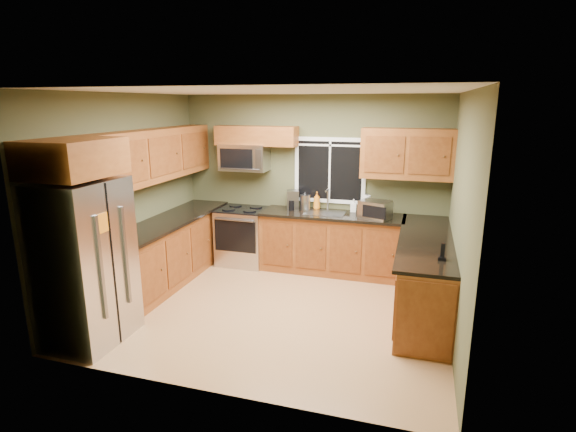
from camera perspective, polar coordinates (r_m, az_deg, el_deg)
The scene contains 28 objects.
floor at distance 5.90m, azimuth -1.47°, elevation -11.68°, with size 4.20×4.20×0.00m, color #B27D4E.
ceiling at distance 5.31m, azimuth -1.66°, elevation 15.57°, with size 4.20×4.20×0.00m, color white.
back_wall at distance 7.14m, azimuth 2.95°, elevation 4.32°, with size 4.20×4.20×0.00m, color #4E4F30.
front_wall at distance 3.84m, azimuth -9.98°, elevation -4.59°, with size 4.20×4.20×0.00m, color #4E4F30.
left_wall at distance 6.40m, azimuth -19.73°, elevation 2.35°, with size 3.60×3.60×0.00m, color #4E4F30.
right_wall at distance 5.20m, azimuth 20.99°, elevation -0.35°, with size 3.60×3.60×0.00m, color #4E4F30.
window at distance 7.03m, azimuth 5.33°, elevation 5.79°, with size 1.12×0.03×1.02m.
base_cabinets_left at distance 6.85m, azimuth -14.74°, elevation -4.35°, with size 0.60×2.65×0.90m, color brown.
countertop_left at distance 6.70m, azimuth -14.81°, elevation -0.56°, with size 0.65×2.65×0.04m, color black.
base_cabinets_back at distance 6.99m, azimuth 5.59°, elevation -3.56°, with size 2.17×0.60×0.90m, color brown.
countertop_back at distance 6.83m, azimuth 5.64°, elevation 0.13°, with size 2.17×0.65×0.04m, color black.
base_cabinets_peninsula at distance 5.97m, azimuth 17.00°, elevation -7.27°, with size 0.60×2.52×0.90m.
countertop_peninsula at distance 5.83m, azimuth 17.08°, elevation -2.92°, with size 0.65×2.50×0.04m, color black.
upper_cabinets_left at distance 6.62m, azimuth -16.52°, elevation 7.44°, with size 0.33×2.65×0.72m, color brown.
upper_cabinets_back_left at distance 7.15m, azimuth -4.03°, elevation 10.13°, with size 1.30×0.33×0.30m, color brown.
upper_cabinets_back_right at distance 6.71m, azimuth 14.88°, elevation 7.63°, with size 1.30×0.33×0.72m, color brown.
upper_cabinet_over_fridge at distance 5.08m, azimuth -25.68°, elevation 6.68°, with size 0.72×0.90×0.38m, color brown.
refrigerator at distance 5.32m, azimuth -24.38°, elevation -5.44°, with size 0.74×0.90×1.80m.
range at distance 7.36m, azimuth -5.73°, elevation -2.50°, with size 0.76×0.69×0.94m.
microwave at distance 7.22m, azimuth -5.57°, elevation 7.43°, with size 0.76×0.41×0.42m.
sink at distance 6.87m, azimuth 4.73°, elevation 0.49°, with size 0.60×0.42×0.36m.
toaster_oven at distance 6.61m, azimuth 11.01°, elevation 0.80°, with size 0.50×0.45×0.26m.
coffee_maker at distance 7.06m, azimuth 0.59°, elevation 1.99°, with size 0.24×0.28×0.30m.
kettle at distance 7.03m, azimuth 2.17°, elevation 1.87°, with size 0.21×0.21×0.29m.
paper_towel_roll at distance 6.91m, azimuth 9.94°, elevation 1.49°, with size 0.15×0.15×0.30m.
soap_bottle_a at distance 7.07m, azimuth 3.68°, elevation 1.97°, with size 0.11×0.11×0.28m, color orange.
soap_bottle_b at distance 6.98m, azimuth 8.32°, elevation 1.33°, with size 0.09×0.09×0.19m, color white.
cordless_phone at distance 5.08m, azimuth 19.02°, elevation -4.69°, with size 0.09×0.09×0.19m.
Camera 1 is at (1.66, -5.04, 2.57)m, focal length 28.00 mm.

